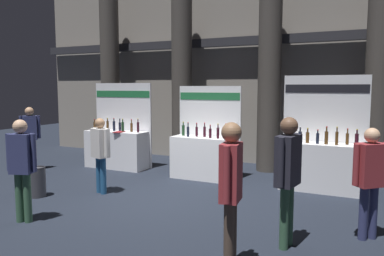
% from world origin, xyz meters
% --- Properties ---
extents(ground_plane, '(27.40, 27.40, 0.00)m').
position_xyz_m(ground_plane, '(0.00, 0.00, 0.00)').
color(ground_plane, black).
extents(hall_colonnade, '(13.70, 1.31, 6.36)m').
position_xyz_m(hall_colonnade, '(0.00, 4.20, 3.07)').
color(hall_colonnade, gray).
rests_on(hall_colonnade, ground_plane).
extents(exhibitor_booth_0, '(1.83, 0.72, 2.32)m').
position_xyz_m(exhibitor_booth_0, '(-2.55, 2.13, 0.61)').
color(exhibitor_booth_0, white).
rests_on(exhibitor_booth_0, ground_plane).
extents(exhibitor_booth_1, '(1.63, 0.66, 2.24)m').
position_xyz_m(exhibitor_booth_1, '(0.11, 2.03, 0.60)').
color(exhibitor_booth_1, white).
rests_on(exhibitor_booth_1, ground_plane).
extents(exhibitor_booth_2, '(1.79, 0.66, 2.47)m').
position_xyz_m(exhibitor_booth_2, '(2.82, 2.11, 0.62)').
color(exhibitor_booth_2, white).
rests_on(exhibitor_booth_2, ground_plane).
extents(trash_bin, '(0.33, 0.33, 0.61)m').
position_xyz_m(trash_bin, '(-2.30, -0.89, 0.31)').
color(trash_bin, '#38383D').
rests_on(trash_bin, ground_plane).
extents(visitor_0, '(0.29, 0.62, 1.81)m').
position_xyz_m(visitor_0, '(2.76, -1.17, 1.10)').
color(visitor_0, '#33563D').
rests_on(visitor_0, ground_plane).
extents(visitor_1, '(0.49, 0.35, 1.58)m').
position_xyz_m(visitor_1, '(-1.30, -0.12, 0.93)').
color(visitor_1, navy).
rests_on(visitor_1, ground_plane).
extents(visitor_2, '(0.40, 0.39, 1.69)m').
position_xyz_m(visitor_2, '(-4.46, 0.89, 0.99)').
color(visitor_2, silver).
rests_on(visitor_2, ground_plane).
extents(visitor_4, '(0.49, 0.33, 1.70)m').
position_xyz_m(visitor_4, '(-1.33, -2.04, 1.00)').
color(visitor_4, '#33563D').
rests_on(visitor_4, ground_plane).
extents(visitor_5, '(0.47, 0.46, 1.64)m').
position_xyz_m(visitor_5, '(3.78, -0.37, 0.98)').
color(visitor_5, navy).
rests_on(visitor_5, ground_plane).
extents(visitor_7, '(0.25, 0.51, 1.81)m').
position_xyz_m(visitor_7, '(2.31, -2.18, 1.07)').
color(visitor_7, '#47382D').
rests_on(visitor_7, ground_plane).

